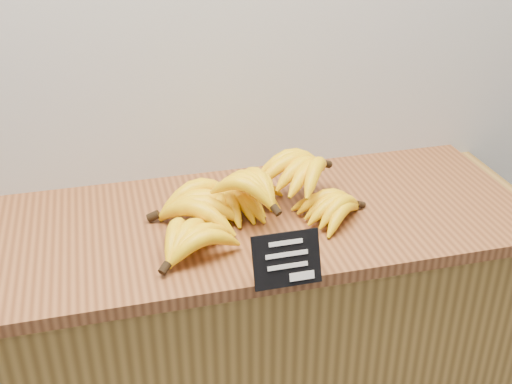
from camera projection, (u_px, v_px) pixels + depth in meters
name	position (u px, v px, depth m)	size (l,w,h in m)	color
counter	(251.00, 366.00, 1.75)	(1.46, 0.50, 0.90)	olive
counter_top	(251.00, 221.00, 1.53)	(1.33, 0.54, 0.03)	brown
chalkboard_sign	(287.00, 260.00, 1.27)	(0.14, 0.01, 0.11)	black
banana_pile	(248.00, 200.00, 1.49)	(0.54, 0.35, 0.12)	yellow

